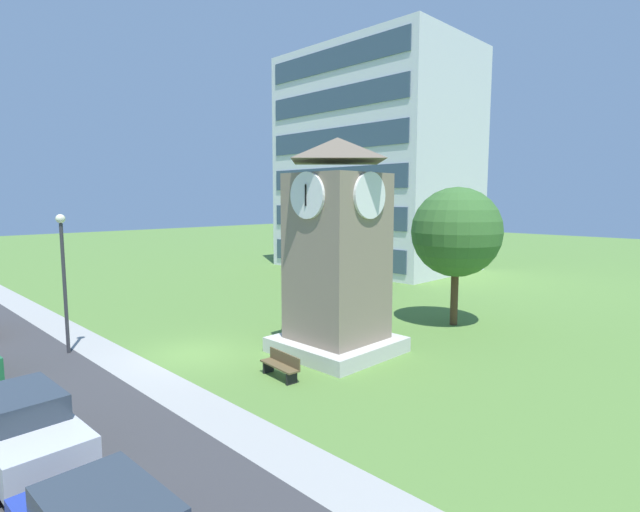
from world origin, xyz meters
TOP-DOWN VIEW (x-y plane):
  - ground_plane at (0.00, 0.00)m, footprint 160.00×160.00m
  - kerb_strip at (0.00, -2.41)m, footprint 120.00×1.60m
  - office_building at (-10.75, 25.39)m, footprint 16.08×11.18m
  - clock_tower at (3.96, 4.43)m, footprint 4.33×4.33m
  - park_bench at (4.59, 0.87)m, footprint 1.84×0.66m
  - street_lamp at (-3.72, -3.48)m, footprint 0.36×0.36m
  - tree_streetside at (5.16, 11.76)m, footprint 4.42×4.42m
  - parked_car_silver at (4.40, -7.07)m, footprint 4.51×2.14m

SIDE VIEW (x-z plane):
  - ground_plane at x=0.00m, z-range 0.00..0.00m
  - kerb_strip at x=0.00m, z-range 0.00..0.01m
  - park_bench at x=4.59m, z-range 0.02..0.90m
  - parked_car_silver at x=4.40m, z-range 0.02..1.71m
  - street_lamp at x=-3.72m, z-range 0.70..6.38m
  - clock_tower at x=3.96m, z-range -0.52..8.17m
  - tree_streetside at x=5.16m, z-range 1.21..8.09m
  - office_building at x=-10.75m, z-range 0.00..19.20m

